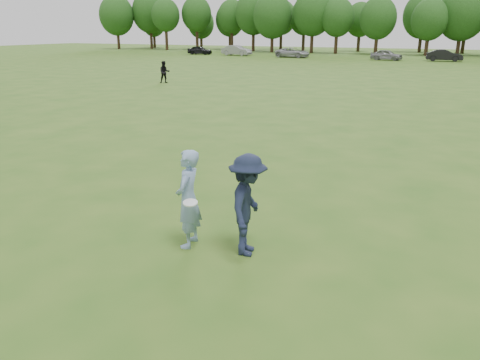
{
  "coord_description": "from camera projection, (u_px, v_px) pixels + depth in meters",
  "views": [
    {
      "loc": [
        3.97,
        -7.6,
        4.05
      ],
      "look_at": [
        0.13,
        0.64,
        1.1
      ],
      "focal_mm": 35.0,
      "sensor_mm": 36.0,
      "label": 1
    }
  ],
  "objects": [
    {
      "name": "ground",
      "position": [
        221.0,
        240.0,
        9.39
      ],
      "size": [
        200.0,
        200.0,
        0.0
      ],
      "primitive_type": "plane",
      "color": "#2E5718",
      "rests_on": "ground"
    },
    {
      "name": "thrower",
      "position": [
        188.0,
        199.0,
        8.9
      ],
      "size": [
        0.58,
        0.77,
        1.92
      ],
      "primitive_type": "imported",
      "rotation": [
        0.0,
        0.0,
        -1.38
      ],
      "color": "#7F9CC5",
      "rests_on": "ground"
    },
    {
      "name": "defender",
      "position": [
        248.0,
        205.0,
        8.57
      ],
      "size": [
        0.98,
        1.37,
        1.93
      ],
      "primitive_type": "imported",
      "rotation": [
        0.0,
        0.0,
        1.8
      ],
      "color": "#181F35",
      "rests_on": "ground"
    },
    {
      "name": "player_far_a",
      "position": [
        165.0,
        72.0,
        36.04
      ],
      "size": [
        1.03,
        1.01,
        1.67
      ],
      "primitive_type": "imported",
      "rotation": [
        0.0,
        0.0,
        0.7
      ],
      "color": "black",
      "rests_on": "ground"
    },
    {
      "name": "car_a",
      "position": [
        200.0,
        50.0,
        75.79
      ],
      "size": [
        4.06,
        1.79,
        1.36
      ],
      "primitive_type": "imported",
      "rotation": [
        0.0,
        0.0,
        1.62
      ],
      "color": "black",
      "rests_on": "ground"
    },
    {
      "name": "car_b",
      "position": [
        237.0,
        50.0,
        72.89
      ],
      "size": [
        4.85,
        2.05,
        1.56
      ],
      "primitive_type": "imported",
      "rotation": [
        0.0,
        0.0,
        1.48
      ],
      "color": "gray",
      "rests_on": "ground"
    },
    {
      "name": "car_c",
      "position": [
        293.0,
        53.0,
        68.02
      ],
      "size": [
        5.25,
        2.88,
        1.39
      ],
      "primitive_type": "imported",
      "rotation": [
        0.0,
        0.0,
        1.45
      ],
      "color": "#A1A1A5",
      "rests_on": "ground"
    },
    {
      "name": "car_e",
      "position": [
        387.0,
        55.0,
        62.03
      ],
      "size": [
        4.3,
        2.21,
        1.4
      ],
      "primitive_type": "imported",
      "rotation": [
        0.0,
        0.0,
        1.43
      ],
      "color": "gray",
      "rests_on": "ground"
    },
    {
      "name": "car_f",
      "position": [
        444.0,
        55.0,
        60.0
      ],
      "size": [
        4.59,
        1.94,
        1.47
      ],
      "primitive_type": "imported",
      "rotation": [
        0.0,
        0.0,
        1.66
      ],
      "color": "black",
      "rests_on": "ground"
    },
    {
      "name": "disc_in_play",
      "position": [
        190.0,
        203.0,
        8.51
      ],
      "size": [
        0.29,
        0.29,
        0.09
      ],
      "color": "white",
      "rests_on": "ground"
    },
    {
      "name": "treeline",
      "position": [
        463.0,
        13.0,
        72.61
      ],
      "size": [
        130.35,
        18.39,
        11.74
      ],
      "color": "#332114",
      "rests_on": "ground"
    }
  ]
}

